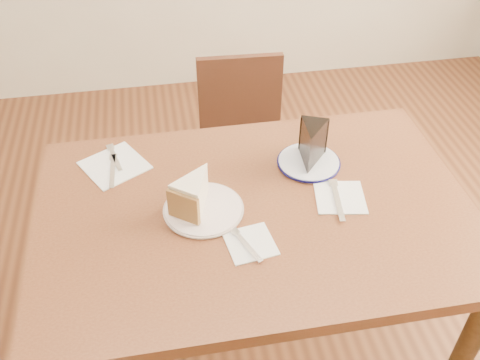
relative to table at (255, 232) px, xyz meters
name	(u,v)px	position (x,y,z in m)	size (l,w,h in m)	color
ground	(252,356)	(0.00, 0.00, -0.65)	(4.00, 4.00, 0.00)	#442212
table	(255,232)	(0.00, 0.00, 0.00)	(1.20, 0.80, 0.75)	#4B2514
chair_far	(244,150)	(0.09, 0.65, -0.20)	(0.41, 0.41, 0.80)	black
plate_cream	(204,209)	(-0.14, 0.01, 0.10)	(0.21, 0.21, 0.01)	silver
plate_navy	(309,162)	(0.19, 0.16, 0.10)	(0.18, 0.18, 0.01)	white
carrot_cake	(196,192)	(-0.16, 0.03, 0.15)	(0.09, 0.13, 0.09)	white
chocolate_cake	(311,147)	(0.20, 0.15, 0.17)	(0.08, 0.12, 0.11)	black
napkin_cream	(250,243)	(-0.04, -0.13, 0.10)	(0.12, 0.12, 0.00)	white
napkin_navy	(340,197)	(0.24, 0.00, 0.10)	(0.14, 0.14, 0.00)	white
napkin_spare	(115,165)	(-0.38, 0.25, 0.10)	(0.17, 0.17, 0.00)	white
fork_cream	(246,244)	(-0.05, -0.14, 0.10)	(0.01, 0.14, 0.00)	silver
knife_navy	(337,200)	(0.23, -0.02, 0.10)	(0.02, 0.17, 0.00)	silver
fork_spare	(115,158)	(-0.38, 0.28, 0.10)	(0.01, 0.14, 0.00)	silver
knife_spare	(113,171)	(-0.39, 0.22, 0.10)	(0.01, 0.16, 0.00)	silver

